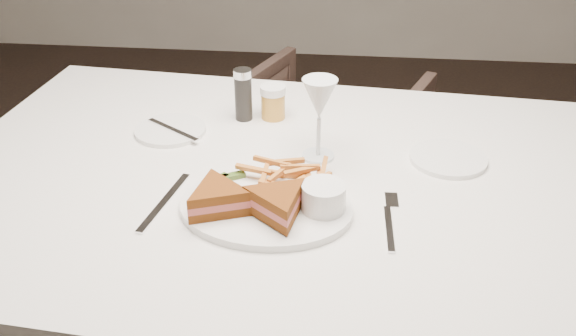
# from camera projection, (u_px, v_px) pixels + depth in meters

# --- Properties ---
(table) EXTENTS (1.52, 1.08, 0.75)m
(table) POSITION_uv_depth(u_px,v_px,m) (290.00, 316.00, 1.47)
(table) COLOR silver
(table) RESTS_ON ground
(chair_far) EXTENTS (0.78, 0.76, 0.63)m
(chair_far) POSITION_uv_depth(u_px,v_px,m) (324.00, 147.00, 2.30)
(chair_far) COLOR #47332B
(chair_far) RESTS_ON ground
(table_setting) EXTENTS (0.77, 0.62, 0.18)m
(table_setting) POSITION_uv_depth(u_px,v_px,m) (279.00, 170.00, 1.23)
(table_setting) COLOR white
(table_setting) RESTS_ON table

